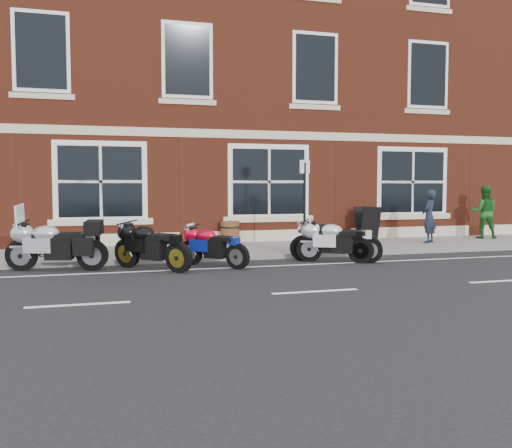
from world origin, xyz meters
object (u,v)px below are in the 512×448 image
object	(u,v)px
moto_sport_black	(151,245)
a_board_sign	(368,224)
moto_naked_black	(330,240)
parking_sign	(305,199)
pedestrian_left	(429,216)
pedestrian_right	(484,212)
moto_sport_silver	(337,240)
barrel_planter	(230,232)
moto_touring_silver	(54,243)
moto_sport_red	(213,245)

from	to	relation	value
moto_sport_black	a_board_sign	bearing A→B (deg)	-15.95
moto_naked_black	parking_sign	size ratio (longest dim) A/B	0.74
pedestrian_left	pedestrian_right	bearing A→B (deg)	156.96
moto_sport_silver	moto_naked_black	distance (m)	0.19
pedestrian_right	a_board_sign	size ratio (longest dim) A/B	1.60
moto_sport_black	moto_naked_black	world-z (taller)	moto_sport_black
moto_naked_black	a_board_sign	world-z (taller)	a_board_sign
moto_naked_black	pedestrian_right	size ratio (longest dim) A/B	1.03
pedestrian_right	moto_naked_black	bearing A→B (deg)	54.14
moto_sport_silver	a_board_sign	bearing A→B (deg)	-9.89
pedestrian_left	parking_sign	size ratio (longest dim) A/B	0.67
pedestrian_right	barrel_planter	world-z (taller)	pedestrian_right
a_board_sign	moto_sport_silver	bearing A→B (deg)	-130.78
pedestrian_left	barrel_planter	world-z (taller)	pedestrian_left
moto_touring_silver	parking_sign	xyz separation A→B (m)	(6.11, 0.64, 0.91)
moto_sport_silver	pedestrian_left	xyz separation A→B (m)	(4.09, 2.40, 0.39)
a_board_sign	barrel_planter	world-z (taller)	a_board_sign
moto_touring_silver	moto_naked_black	world-z (taller)	moto_touring_silver
moto_sport_black	moto_sport_silver	size ratio (longest dim) A/B	0.89
barrel_planter	parking_sign	distance (m)	3.21
moto_touring_silver	pedestrian_left	world-z (taller)	pedestrian_left
moto_sport_red	barrel_planter	size ratio (longest dim) A/B	2.30
parking_sign	pedestrian_right	bearing A→B (deg)	-7.66
moto_sport_black	barrel_planter	distance (m)	4.73
pedestrian_right	barrel_planter	xyz separation A→B (m)	(-8.39, 0.72, -0.53)
barrel_planter	moto_sport_silver	bearing A→B (deg)	-65.53
barrel_planter	parking_sign	world-z (taller)	parking_sign
moto_sport_silver	parking_sign	xyz separation A→B (m)	(-0.42, 1.14, 0.97)
moto_sport_silver	pedestrian_right	size ratio (longest dim) A/B	1.11
barrel_planter	pedestrian_left	bearing A→B (deg)	-14.01
moto_sport_black	a_board_sign	size ratio (longest dim) A/B	1.57
moto_sport_silver	a_board_sign	distance (m)	4.31
moto_sport_silver	barrel_planter	distance (m)	4.24
moto_naked_black	parking_sign	xyz separation A→B (m)	(-0.27, 1.02, 0.97)
moto_sport_black	a_board_sign	world-z (taller)	a_board_sign
moto_sport_black	a_board_sign	xyz separation A→B (m)	(7.05, 3.46, 0.10)
moto_touring_silver	moto_sport_black	distance (m)	2.13
moto_naked_black	pedestrian_left	bearing A→B (deg)	-27.53
moto_naked_black	pedestrian_right	bearing A→B (deg)	-31.80
pedestrian_left	barrel_planter	distance (m)	6.05
moto_sport_red	moto_sport_black	distance (m)	1.41
pedestrian_right	pedestrian_left	bearing A→B (deg)	46.34
moto_sport_silver	pedestrian_right	bearing A→B (deg)	-37.79
a_board_sign	parking_sign	distance (m)	3.88
pedestrian_right	moto_sport_black	bearing A→B (deg)	45.99
moto_sport_red	pedestrian_left	xyz separation A→B (m)	(7.16, 2.32, 0.43)
moto_touring_silver	moto_sport_red	size ratio (longest dim) A/B	1.43
moto_sport_black	barrel_planter	bearing A→B (deg)	12.87
moto_sport_red	barrel_planter	world-z (taller)	moto_sport_red
pedestrian_right	parking_sign	distance (m)	7.35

